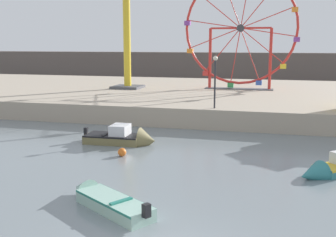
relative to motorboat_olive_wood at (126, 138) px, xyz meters
The scene contains 8 objects.
quay_promenade 18.63m from the motorboat_olive_wood, 72.18° to the left, with size 110.00×25.43×1.39m, color tan.
distant_town_skyline 43.49m from the motorboat_olive_wood, 82.46° to the left, with size 140.00×3.00×4.40m, color #564C47.
motorboat_olive_wood is the anchor object (origin of this frame).
motorboat_seafoam 9.56m from the motorboat_olive_wood, 74.37° to the right, with size 4.15×3.19×1.06m.
ferris_wheel_red_frame 20.31m from the motorboat_olive_wood, 75.60° to the left, with size 10.89×1.20×11.17m.
drop_tower_yellow_tower 19.24m from the motorboat_olive_wood, 109.82° to the left, with size 2.80×2.80×12.55m.
promenade_lamp_near 8.05m from the motorboat_olive_wood, 53.87° to the left, with size 0.32×0.32×3.57m.
mooring_buoy_orange 2.80m from the motorboat_olive_wood, 73.71° to the right, with size 0.44×0.44×0.44m, color orange.
Camera 1 is at (2.78, -9.54, 5.79)m, focal length 44.77 mm.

